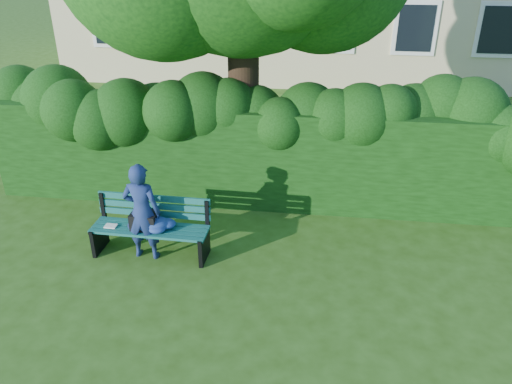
# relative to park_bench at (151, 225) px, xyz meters

# --- Properties ---
(ground) EXTENTS (80.00, 80.00, 0.00)m
(ground) POSITION_rel_park_bench_xyz_m (1.56, -0.16, -0.50)
(ground) COLOR #2B4C11
(ground) RESTS_ON ground
(hedge) EXTENTS (10.00, 1.00, 1.80)m
(hedge) POSITION_rel_park_bench_xyz_m (1.56, 2.04, 0.40)
(hedge) COLOR black
(hedge) RESTS_ON ground
(park_bench) EXTENTS (1.80, 0.60, 0.89)m
(park_bench) POSITION_rel_park_bench_xyz_m (0.00, 0.00, 0.00)
(park_bench) COLOR #0D413F
(park_bench) RESTS_ON ground
(man_reading) EXTENTS (0.58, 0.39, 1.55)m
(man_reading) POSITION_rel_park_bench_xyz_m (-0.08, -0.09, 0.27)
(man_reading) COLOR navy
(man_reading) RESTS_ON ground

